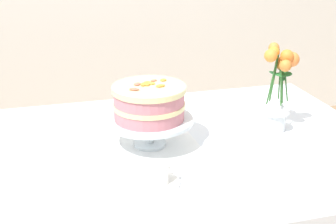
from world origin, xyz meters
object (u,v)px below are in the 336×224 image
(dining_table, at_px, (181,171))
(teacup, at_px, (158,176))
(layer_cake, at_px, (149,102))
(flower_vase, at_px, (278,91))
(cake_stand, at_px, (149,123))

(dining_table, distance_m, teacup, 0.28)
(dining_table, distance_m, layer_cake, 0.27)
(flower_vase, bearing_deg, teacup, -152.82)
(teacup, bearing_deg, dining_table, 57.44)
(flower_vase, distance_m, teacup, 0.58)
(dining_table, relative_size, flower_vase, 4.39)
(dining_table, xyz_separation_m, teacup, (-0.14, -0.21, 0.12))
(dining_table, height_order, flower_vase, flower_vase)
(cake_stand, distance_m, flower_vase, 0.47)
(layer_cake, bearing_deg, cake_stand, -91.89)
(dining_table, bearing_deg, cake_stand, 158.92)
(dining_table, distance_m, flower_vase, 0.44)
(layer_cake, relative_size, flower_vase, 0.75)
(dining_table, bearing_deg, flower_vase, 6.91)
(dining_table, relative_size, teacup, 10.81)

